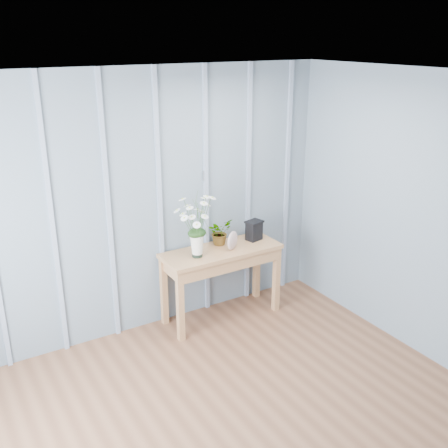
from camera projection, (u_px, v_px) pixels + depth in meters
room_shell at (204, 156)px, 3.48m from camera, size 4.00×4.50×2.50m
sideboard at (221, 260)px, 5.20m from camera, size 1.20×0.45×0.75m
daisy_vase at (197, 218)px, 4.85m from camera, size 0.44×0.33×0.62m
spider_plant at (220, 232)px, 5.24m from camera, size 0.28×0.26×0.26m
felt_disc_vessel at (232, 241)px, 5.12m from camera, size 0.19×0.14×0.19m
carved_box at (254, 230)px, 5.36m from camera, size 0.19×0.16×0.21m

